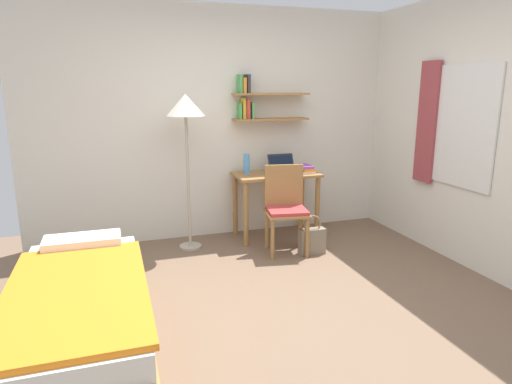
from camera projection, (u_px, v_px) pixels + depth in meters
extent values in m
plane|color=brown|center=(286.00, 309.00, 3.54)|extent=(5.28, 5.28, 0.00)
cube|color=silver|center=(222.00, 124.00, 5.11)|extent=(4.40, 0.05, 2.60)
cube|color=#9E703D|center=(271.00, 119.00, 5.14)|extent=(0.87, 0.22, 0.02)
cube|color=#4CA856|center=(239.00, 111.00, 5.04)|extent=(0.03, 0.12, 0.18)
cube|color=gold|center=(243.00, 108.00, 5.05)|extent=(0.04, 0.13, 0.23)
cube|color=#D13D38|center=(247.00, 109.00, 5.05)|extent=(0.03, 0.15, 0.22)
cube|color=#4CA856|center=(251.00, 110.00, 5.06)|extent=(0.02, 0.17, 0.18)
cube|color=#9E703D|center=(271.00, 94.00, 5.07)|extent=(0.87, 0.22, 0.02)
cube|color=#4CA856|center=(240.00, 84.00, 4.96)|extent=(0.03, 0.16, 0.20)
cube|color=orange|center=(243.00, 85.00, 4.97)|extent=(0.04, 0.17, 0.17)
cube|color=#333338|center=(247.00, 84.00, 4.98)|extent=(0.03, 0.16, 0.20)
cube|color=silver|center=(506.00, 137.00, 3.85)|extent=(0.05, 4.40, 2.60)
cube|color=silver|center=(464.00, 127.00, 4.25)|extent=(0.02, 0.78, 1.16)
cube|color=white|center=(465.00, 127.00, 4.25)|extent=(0.01, 0.72, 1.10)
cube|color=#993D42|center=(427.00, 123.00, 4.70)|extent=(0.03, 0.28, 1.26)
cube|color=#9E703D|center=(82.00, 328.00, 3.01)|extent=(0.85, 1.93, 0.28)
cube|color=silver|center=(79.00, 298.00, 2.96)|extent=(0.82, 1.88, 0.16)
cube|color=orange|center=(76.00, 292.00, 2.83)|extent=(0.87, 1.59, 0.04)
cube|color=white|center=(83.00, 242.00, 3.62)|extent=(0.60, 0.28, 0.10)
cube|color=#9E703D|center=(276.00, 174.00, 5.11)|extent=(0.95, 0.54, 0.03)
cylinder|color=#9E703D|center=(246.00, 214.00, 4.86)|extent=(0.06, 0.06, 0.73)
cylinder|color=#9E703D|center=(317.00, 208.00, 5.12)|extent=(0.06, 0.06, 0.73)
cylinder|color=#9E703D|center=(235.00, 205.00, 5.27)|extent=(0.06, 0.06, 0.73)
cylinder|color=#9E703D|center=(302.00, 199.00, 5.53)|extent=(0.06, 0.06, 0.73)
cube|color=#9E703D|center=(287.00, 213.00, 4.65)|extent=(0.49, 0.46, 0.03)
cube|color=#B23838|center=(287.00, 210.00, 4.64)|extent=(0.45, 0.42, 0.04)
cube|color=#9E703D|center=(284.00, 185.00, 4.76)|extent=(0.41, 0.10, 0.43)
cylinder|color=#9E703D|center=(273.00, 240.00, 4.52)|extent=(0.04, 0.04, 0.42)
cylinder|color=#9E703D|center=(307.00, 238.00, 4.57)|extent=(0.04, 0.04, 0.42)
cylinder|color=#9E703D|center=(267.00, 230.00, 4.83)|extent=(0.04, 0.04, 0.42)
cylinder|color=#9E703D|center=(300.00, 228.00, 4.88)|extent=(0.04, 0.04, 0.42)
cylinder|color=#B2A893|center=(190.00, 246.00, 4.90)|extent=(0.24, 0.24, 0.02)
cylinder|color=#B2A893|center=(188.00, 183.00, 4.74)|extent=(0.03, 0.03, 1.41)
cone|color=silver|center=(185.00, 105.00, 4.55)|extent=(0.39, 0.39, 0.22)
cube|color=black|center=(283.00, 172.00, 5.13)|extent=(0.32, 0.22, 0.01)
cube|color=black|center=(281.00, 163.00, 5.17)|extent=(0.31, 0.09, 0.19)
cube|color=black|center=(281.00, 163.00, 5.16)|extent=(0.28, 0.07, 0.16)
cylinder|color=#4C99DB|center=(247.00, 164.00, 5.04)|extent=(0.07, 0.07, 0.23)
cube|color=silver|center=(304.00, 172.00, 5.13)|extent=(0.20, 0.24, 0.02)
cube|color=orange|center=(305.00, 169.00, 5.14)|extent=(0.17, 0.25, 0.03)
cube|color=purple|center=(304.00, 166.00, 5.13)|extent=(0.15, 0.22, 0.03)
cube|color=gray|center=(312.00, 241.00, 4.69)|extent=(0.28, 0.11, 0.27)
torus|color=gray|center=(312.00, 224.00, 4.65)|extent=(0.19, 0.02, 0.19)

